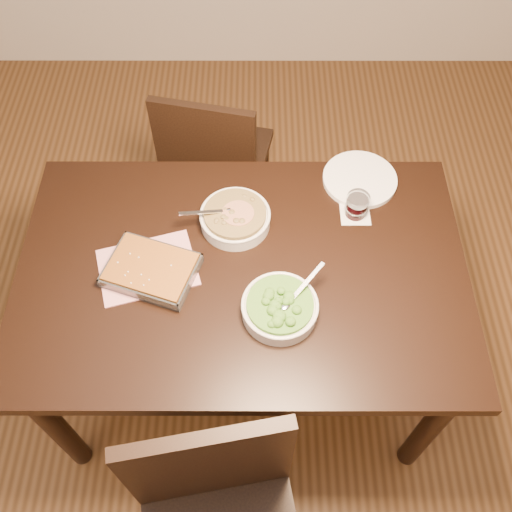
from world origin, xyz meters
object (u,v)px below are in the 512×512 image
at_px(wine_tumbler, 357,205).
at_px(chair_far, 214,159).
at_px(dinner_plate, 360,179).
at_px(broccoli_bowl, 280,307).
at_px(stew_bowl, 235,217).
at_px(baking_dish, 151,270).
at_px(table, 243,284).

height_order(wine_tumbler, chair_far, chair_far).
bearing_deg(dinner_plate, wine_tumbler, -101.47).
relative_size(broccoli_bowl, dinner_plate, 0.89).
distance_m(stew_bowl, chair_far, 0.63).
bearing_deg(baking_dish, stew_bowl, 57.05).
relative_size(stew_bowl, wine_tumbler, 2.97).
xyz_separation_m(dinner_plate, chair_far, (-0.53, 0.36, -0.28)).
height_order(table, wine_tumbler, wine_tumbler).
xyz_separation_m(table, stew_bowl, (-0.02, 0.18, 0.13)).
bearing_deg(broccoli_bowl, table, 126.31).
distance_m(broccoli_bowl, wine_tumbler, 0.45).
height_order(broccoli_bowl, dinner_plate, broccoli_bowl).
relative_size(wine_tumbler, dinner_plate, 0.33).
bearing_deg(broccoli_bowl, dinner_plate, 60.77).
relative_size(broccoli_bowl, chair_far, 0.26).
bearing_deg(dinner_plate, broccoli_bowl, -119.23).
relative_size(table, wine_tumbler, 16.57).
distance_m(table, stew_bowl, 0.22).
xyz_separation_m(broccoli_bowl, baking_dish, (-0.39, 0.13, -0.01)).
bearing_deg(broccoli_bowl, baking_dish, 161.21).
xyz_separation_m(table, broccoli_bowl, (0.11, -0.15, 0.13)).
relative_size(baking_dish, chair_far, 0.37).
relative_size(broccoli_bowl, baking_dish, 0.72).
relative_size(stew_bowl, chair_far, 0.29).
height_order(stew_bowl, broccoli_bowl, same).
bearing_deg(dinner_plate, baking_dish, -150.57).
xyz_separation_m(stew_bowl, chair_far, (-0.11, 0.55, -0.30)).
distance_m(broccoli_bowl, dinner_plate, 0.59).
distance_m(wine_tumbler, dinner_plate, 0.15).
relative_size(baking_dish, dinner_plate, 1.23).
height_order(baking_dish, chair_far, chair_far).
xyz_separation_m(stew_bowl, baking_dish, (-0.25, -0.20, -0.01)).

